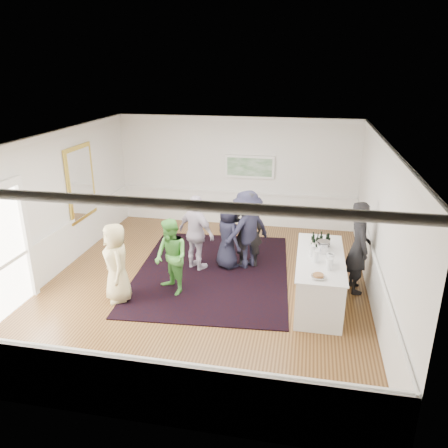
% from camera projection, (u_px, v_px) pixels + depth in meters
% --- Properties ---
extents(floor, '(8.00, 8.00, 0.00)m').
position_uv_depth(floor, '(205.00, 285.00, 9.62)').
color(floor, brown).
rests_on(floor, ground).
extents(ceiling, '(7.00, 8.00, 0.02)m').
position_uv_depth(ceiling, '(203.00, 139.00, 8.51)').
color(ceiling, white).
rests_on(ceiling, wall_back).
extents(wall_left, '(0.02, 8.00, 3.20)m').
position_uv_depth(wall_left, '(51.00, 206.00, 9.70)').
color(wall_left, white).
rests_on(wall_left, floor).
extents(wall_right, '(0.02, 8.00, 3.20)m').
position_uv_depth(wall_right, '(380.00, 227.00, 8.44)').
color(wall_right, white).
rests_on(wall_right, floor).
extents(wall_back, '(7.00, 0.02, 3.20)m').
position_uv_depth(wall_back, '(236.00, 172.00, 12.75)').
color(wall_back, white).
rests_on(wall_back, floor).
extents(wall_front, '(7.00, 0.02, 3.20)m').
position_uv_depth(wall_front, '(129.00, 321.00, 5.38)').
color(wall_front, white).
rests_on(wall_front, floor).
extents(wainscoting, '(7.00, 8.00, 1.00)m').
position_uv_depth(wainscoting, '(205.00, 264.00, 9.45)').
color(wainscoting, white).
rests_on(wainscoting, floor).
extents(mirror, '(0.05, 1.25, 1.85)m').
position_uv_depth(mirror, '(81.00, 183.00, 10.82)').
color(mirror, gold).
rests_on(mirror, wall_left).
extents(landscape_painting, '(1.44, 0.06, 0.66)m').
position_uv_depth(landscape_painting, '(250.00, 167.00, 12.57)').
color(landscape_painting, white).
rests_on(landscape_painting, wall_back).
extents(area_rug, '(3.78, 4.78, 0.02)m').
position_uv_depth(area_rug, '(213.00, 271.00, 10.21)').
color(area_rug, black).
rests_on(area_rug, floor).
extents(serving_table, '(0.93, 2.44, 0.99)m').
position_uv_depth(serving_table, '(319.00, 279.00, 8.80)').
color(serving_table, silver).
rests_on(serving_table, floor).
extents(bartender, '(0.59, 0.79, 1.98)m').
position_uv_depth(bartender, '(359.00, 247.00, 9.07)').
color(bartender, black).
rests_on(bartender, floor).
extents(guest_tan, '(0.90, 0.96, 1.66)m').
position_uv_depth(guest_tan, '(116.00, 263.00, 8.74)').
color(guest_tan, tan).
rests_on(guest_tan, floor).
extents(guest_green, '(1.00, 0.99, 1.62)m').
position_uv_depth(guest_green, '(171.00, 257.00, 9.03)').
color(guest_green, '#54AE45').
rests_on(guest_green, floor).
extents(guest_lilac, '(1.13, 0.91, 1.80)m').
position_uv_depth(guest_lilac, '(196.00, 233.00, 10.07)').
color(guest_lilac, '#B9ACC0').
rests_on(guest_lilac, floor).
extents(guest_dark_a, '(1.36, 1.34, 1.88)m').
position_uv_depth(guest_dark_a, '(247.00, 230.00, 10.18)').
color(guest_dark_a, black).
rests_on(guest_dark_a, floor).
extents(guest_dark_b, '(0.77, 0.60, 1.86)m').
position_uv_depth(guest_dark_b, '(248.00, 230.00, 10.19)').
color(guest_dark_b, black).
rests_on(guest_dark_b, floor).
extents(guest_navy, '(0.89, 0.91, 1.58)m').
position_uv_depth(guest_navy, '(228.00, 236.00, 10.21)').
color(guest_navy, black).
rests_on(guest_navy, floor).
extents(wine_bottles, '(0.40, 0.28, 0.31)m').
position_uv_depth(wine_bottles, '(321.00, 240.00, 9.06)').
color(wine_bottles, black).
rests_on(wine_bottles, serving_table).
extents(juice_pitchers, '(0.47, 0.68, 0.24)m').
position_uv_depth(juice_pitchers, '(323.00, 258.00, 8.30)').
color(juice_pitchers, '#83B03E').
rests_on(juice_pitchers, serving_table).
extents(ice_bucket, '(0.26, 0.26, 0.25)m').
position_uv_depth(ice_bucket, '(323.00, 247.00, 8.78)').
color(ice_bucket, silver).
rests_on(ice_bucket, serving_table).
extents(nut_bowl, '(0.27, 0.27, 0.08)m').
position_uv_depth(nut_bowl, '(318.00, 276.00, 7.75)').
color(nut_bowl, white).
rests_on(nut_bowl, serving_table).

